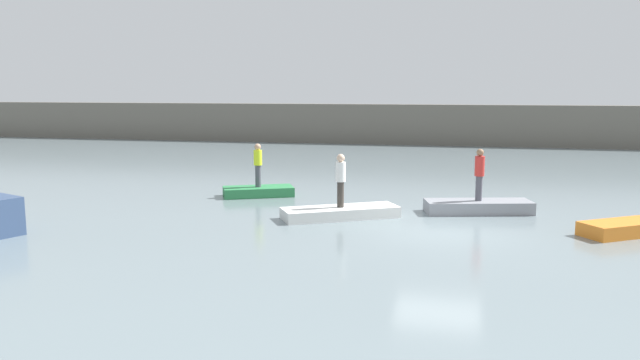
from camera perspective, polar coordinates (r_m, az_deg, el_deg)
The scene contains 9 objects.
ground_plane at distance 18.55m, azimuth 10.87°, elevation -4.72°, with size 120.00×120.00×0.00m, color slate.
embankment_wall at distance 46.77m, azimuth 12.36°, elevation 4.92°, with size 80.00×1.20×2.97m, color #666056.
rowboat_green at distance 24.34m, azimuth -5.66°, elevation -1.05°, with size 2.67×1.17×0.36m, color #2D7F47.
rowboat_white at distance 20.17m, azimuth 1.88°, elevation -2.99°, with size 3.77×1.18×0.36m, color white.
rowboat_grey at distance 21.65m, azimuth 14.25°, elevation -2.38°, with size 3.52×1.14×0.42m, color gray.
rowboat_orange at distance 20.10m, azimuth 26.72°, elevation -3.87°, with size 3.28×1.05×0.40m, color orange.
person_white_shirt at distance 19.98m, azimuth 1.90°, elevation 0.24°, with size 0.32×0.32×1.72m.
person_hiviz_shirt at distance 24.18m, azimuth -5.69°, elevation 1.58°, with size 0.32×0.32×1.68m.
person_red_shirt at distance 21.47m, azimuth 14.36°, elevation 0.73°, with size 0.32×0.32×1.75m.
Camera 1 is at (0.62, -18.06, 4.16)m, focal length 35.03 mm.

